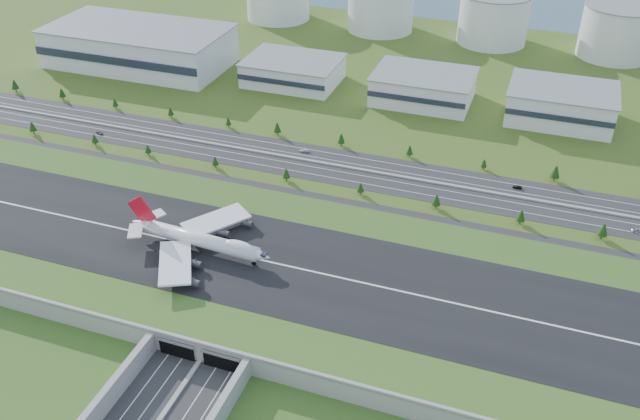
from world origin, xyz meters
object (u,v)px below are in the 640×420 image
(car_7, at_px, (304,151))
(car_4, at_px, (99,133))
(car_6, at_px, (637,230))
(boeing_747, at_px, (199,239))
(car_5, at_px, (517,187))

(car_7, bearing_deg, car_4, -87.28)
(car_6, relative_size, car_7, 0.95)
(car_4, distance_m, car_6, 279.18)
(boeing_747, distance_m, car_6, 190.25)
(boeing_747, xyz_separation_m, car_5, (115.25, 105.97, -12.82))
(car_4, relative_size, car_6, 0.97)
(boeing_747, height_order, car_5, boeing_747)
(boeing_747, relative_size, car_5, 14.64)
(car_5, xyz_separation_m, car_6, (53.65, -19.35, -0.06))
(boeing_747, xyz_separation_m, car_6, (168.90, 86.62, -12.88))
(boeing_747, xyz_separation_m, car_7, (4.55, 105.89, -12.81))
(boeing_747, height_order, car_7, boeing_747)
(car_5, bearing_deg, car_7, -93.39)
(car_4, distance_m, car_5, 226.31)
(car_5, distance_m, car_6, 57.03)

